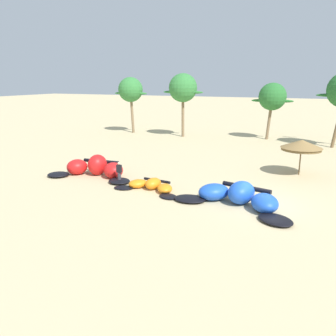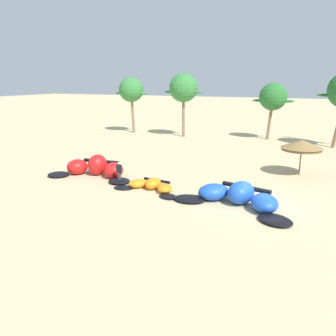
{
  "view_description": "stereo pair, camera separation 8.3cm",
  "coord_description": "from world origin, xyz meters",
  "px_view_note": "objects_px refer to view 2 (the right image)",
  "views": [
    {
      "loc": [
        2.57,
        -20.54,
        7.35
      ],
      "look_at": [
        -7.15,
        2.0,
        1.0
      ],
      "focal_mm": 36.6,
      "sensor_mm": 36.0,
      "label": 1
    },
    {
      "loc": [
        2.65,
        -20.5,
        7.35
      ],
      "look_at": [
        -7.15,
        2.0,
        1.0
      ],
      "focal_mm": 36.6,
      "sensor_mm": 36.0,
      "label": 2
    }
  ],
  "objects_px": {
    "kite_left": "(151,186)",
    "kite_left_of_center": "(238,197)",
    "kite_far_left": "(95,168)",
    "beach_umbrella_near_van": "(302,145)",
    "palm_left_of_gap": "(273,97)",
    "person_near_kites": "(119,173)",
    "palm_leftmost": "(131,90)",
    "palm_left": "(183,88)"
  },
  "relations": [
    {
      "from": "kite_left",
      "to": "kite_left_of_center",
      "type": "relative_size",
      "value": 0.68
    },
    {
      "from": "kite_far_left",
      "to": "beach_umbrella_near_van",
      "type": "xyz_separation_m",
      "value": [
        14.68,
        6.68,
        1.79
      ]
    },
    {
      "from": "beach_umbrella_near_van",
      "to": "palm_left_of_gap",
      "type": "distance_m",
      "value": 17.13
    },
    {
      "from": "person_near_kites",
      "to": "palm_leftmost",
      "type": "relative_size",
      "value": 0.21
    },
    {
      "from": "palm_left",
      "to": "person_near_kites",
      "type": "bearing_deg",
      "value": -80.98
    },
    {
      "from": "person_near_kites",
      "to": "palm_left",
      "type": "bearing_deg",
      "value": 99.02
    },
    {
      "from": "kite_left",
      "to": "palm_left",
      "type": "bearing_deg",
      "value": 105.66
    },
    {
      "from": "beach_umbrella_near_van",
      "to": "kite_far_left",
      "type": "bearing_deg",
      "value": -155.52
    },
    {
      "from": "kite_far_left",
      "to": "palm_left",
      "type": "distance_m",
      "value": 21.53
    },
    {
      "from": "kite_left",
      "to": "beach_umbrella_near_van",
      "type": "distance_m",
      "value": 12.37
    },
    {
      "from": "person_near_kites",
      "to": "palm_left",
      "type": "relative_size",
      "value": 0.2
    },
    {
      "from": "kite_left",
      "to": "palm_left",
      "type": "distance_m",
      "value": 23.81
    },
    {
      "from": "palm_left",
      "to": "palm_left_of_gap",
      "type": "xyz_separation_m",
      "value": [
        10.95,
        2.23,
        -1.01
      ]
    },
    {
      "from": "kite_far_left",
      "to": "palm_left",
      "type": "bearing_deg",
      "value": 91.76
    },
    {
      "from": "person_near_kites",
      "to": "palm_left_of_gap",
      "type": "bearing_deg",
      "value": 72.66
    },
    {
      "from": "kite_left_of_center",
      "to": "palm_left_of_gap",
      "type": "height_order",
      "value": "palm_left_of_gap"
    },
    {
      "from": "beach_umbrella_near_van",
      "to": "palm_left",
      "type": "bearing_deg",
      "value": 137.41
    },
    {
      "from": "kite_left",
      "to": "person_near_kites",
      "type": "relative_size",
      "value": 3.19
    },
    {
      "from": "kite_far_left",
      "to": "person_near_kites",
      "type": "relative_size",
      "value": 4.54
    },
    {
      "from": "person_near_kites",
      "to": "palm_left_of_gap",
      "type": "distance_m",
      "value": 25.55
    },
    {
      "from": "kite_far_left",
      "to": "palm_left_of_gap",
      "type": "height_order",
      "value": "palm_left_of_gap"
    },
    {
      "from": "kite_far_left",
      "to": "palm_left_of_gap",
      "type": "xyz_separation_m",
      "value": [
        10.32,
        23.0,
        4.64
      ]
    },
    {
      "from": "kite_far_left",
      "to": "palm_leftmost",
      "type": "bearing_deg",
      "value": 112.13
    },
    {
      "from": "kite_left",
      "to": "palm_left_of_gap",
      "type": "distance_m",
      "value": 25.37
    },
    {
      "from": "kite_left",
      "to": "palm_left_of_gap",
      "type": "relative_size",
      "value": 0.74
    },
    {
      "from": "kite_left_of_center",
      "to": "person_near_kites",
      "type": "relative_size",
      "value": 4.71
    },
    {
      "from": "kite_left",
      "to": "palm_left",
      "type": "height_order",
      "value": "palm_left"
    },
    {
      "from": "kite_left_of_center",
      "to": "beach_umbrella_near_van",
      "type": "relative_size",
      "value": 2.4
    },
    {
      "from": "kite_far_left",
      "to": "palm_leftmost",
      "type": "relative_size",
      "value": 0.95
    },
    {
      "from": "palm_leftmost",
      "to": "palm_left_of_gap",
      "type": "relative_size",
      "value": 1.1
    },
    {
      "from": "kite_left_of_center",
      "to": "palm_left_of_gap",
      "type": "distance_m",
      "value": 25.48
    },
    {
      "from": "palm_left",
      "to": "palm_left_of_gap",
      "type": "distance_m",
      "value": 11.23
    },
    {
      "from": "palm_left",
      "to": "palm_left_of_gap",
      "type": "height_order",
      "value": "palm_left"
    },
    {
      "from": "kite_left",
      "to": "palm_leftmost",
      "type": "height_order",
      "value": "palm_leftmost"
    },
    {
      "from": "palm_leftmost",
      "to": "palm_left",
      "type": "xyz_separation_m",
      "value": [
        8.03,
        -0.56,
        0.34
      ]
    },
    {
      "from": "kite_far_left",
      "to": "palm_left_of_gap",
      "type": "distance_m",
      "value": 25.63
    },
    {
      "from": "kite_far_left",
      "to": "beach_umbrella_near_van",
      "type": "relative_size",
      "value": 2.32
    },
    {
      "from": "palm_leftmost",
      "to": "kite_far_left",
      "type": "bearing_deg",
      "value": -67.87
    },
    {
      "from": "kite_left_of_center",
      "to": "palm_left",
      "type": "distance_m",
      "value": 26.52
    },
    {
      "from": "kite_left_of_center",
      "to": "palm_left",
      "type": "relative_size",
      "value": 0.93
    },
    {
      "from": "beach_umbrella_near_van",
      "to": "person_near_kites",
      "type": "height_order",
      "value": "beach_umbrella_near_van"
    },
    {
      "from": "palm_left_of_gap",
      "to": "person_near_kites",
      "type": "bearing_deg",
      "value": -107.34
    }
  ]
}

